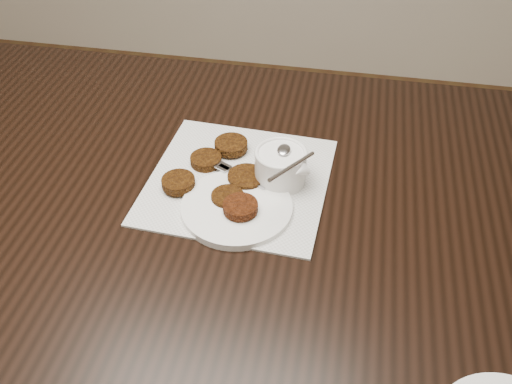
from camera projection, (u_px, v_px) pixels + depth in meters
table at (213, 311)px, 1.28m from camera, size 1.48×0.95×0.75m
napkin at (239, 180)px, 1.05m from camera, size 0.35×0.35×0.00m
sauce_ramekin at (281, 152)px, 1.01m from camera, size 0.16×0.16×0.13m
patty_cluster at (217, 170)px, 1.05m from camera, size 0.26×0.26×0.02m
plate_with_patty at (237, 205)px, 0.98m from camera, size 0.27×0.27×0.03m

